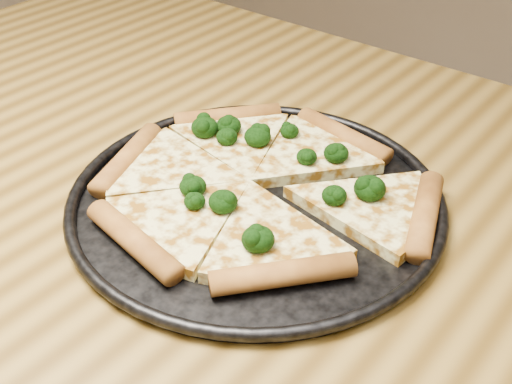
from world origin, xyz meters
The scene contains 4 objects.
dining_table centered at (0.00, 0.00, 0.66)m, with size 1.20×0.90×0.75m.
pizza_pan centered at (0.08, 0.04, 0.76)m, with size 0.37×0.37×0.02m.
pizza centered at (0.07, 0.05, 0.77)m, with size 0.35×0.31×0.02m.
broccoli_florets centered at (0.06, 0.06, 0.78)m, with size 0.23×0.19×0.02m.
Camera 1 is at (0.40, -0.37, 1.13)m, focal length 46.01 mm.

